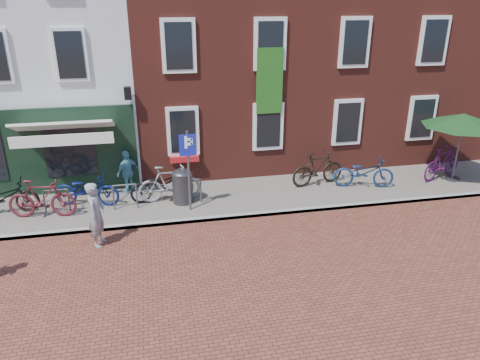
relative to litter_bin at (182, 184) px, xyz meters
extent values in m
plane|color=brown|center=(-0.29, -1.33, -0.72)|extent=(80.00, 80.00, 0.00)
cube|color=slate|center=(0.71, 0.17, -0.67)|extent=(24.00, 3.00, 0.10)
cube|color=silver|center=(-5.29, 5.67, 3.78)|extent=(8.00, 8.00, 9.00)
cube|color=maroon|center=(1.71, 5.67, 4.28)|extent=(6.00, 8.00, 10.00)
cube|color=maroon|center=(7.71, 5.67, 4.28)|extent=(6.00, 8.00, 10.00)
cube|color=maroon|center=(14.21, 5.67, 3.78)|extent=(7.00, 8.00, 9.00)
cylinder|color=#3A3A3C|center=(0.00, 0.00, -0.13)|extent=(0.65, 0.65, 0.98)
ellipsoid|color=#3A3A3C|center=(0.00, 0.00, 0.43)|extent=(0.65, 0.65, 0.29)
cylinder|color=#4C4C4F|center=(0.17, -0.59, 0.65)|extent=(0.07, 0.07, 2.53)
cube|color=#18219E|center=(0.17, -0.61, 1.48)|extent=(0.50, 0.04, 0.65)
cylinder|color=#4C4C4F|center=(9.71, -0.03, -0.58)|extent=(0.50, 0.50, 0.08)
cylinder|color=#4C4C4F|center=(9.71, -0.03, 0.54)|extent=(0.06, 0.06, 2.32)
cone|color=#184019|center=(9.71, -0.03, 1.70)|extent=(2.76, 2.76, 0.45)
imported|color=gray|center=(-2.43, -2.05, 0.18)|extent=(0.58, 0.74, 1.80)
imported|color=#5796AD|center=(-1.71, 1.17, 0.12)|extent=(0.89, 0.84, 1.48)
imported|color=black|center=(-5.39, 0.26, -0.08)|extent=(2.09, 0.84, 1.08)
imported|color=#581920|center=(-4.18, -0.21, -0.02)|extent=(2.05, 0.83, 1.20)
imported|color=#0C1651|center=(-2.97, 0.39, -0.08)|extent=(2.16, 1.18, 1.08)
imported|color=gray|center=(-0.40, 0.22, -0.02)|extent=(2.01, 0.63, 1.20)
imported|color=black|center=(-0.63, 0.31, -0.08)|extent=(2.13, 1.00, 1.08)
imported|color=black|center=(4.75, 0.53, -0.02)|extent=(2.06, 0.93, 1.20)
imported|color=#132B4D|center=(6.23, 0.03, -0.08)|extent=(2.17, 1.21, 1.08)
imported|color=#470F40|center=(9.36, 0.20, -0.02)|extent=(2.06, 1.26, 1.20)
camera|label=1|loc=(-0.86, -13.30, 5.50)|focal=33.74mm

